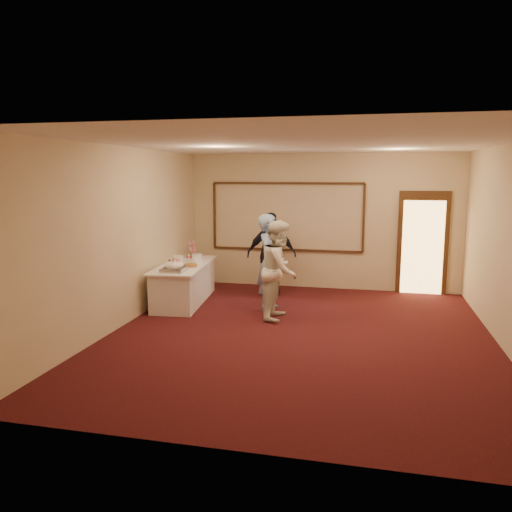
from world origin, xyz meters
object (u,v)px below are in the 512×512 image
(cupcake_stand, at_px, (192,251))
(pavlova_tray, at_px, (174,267))
(plate_stack_b, at_px, (197,258))
(man, at_px, (270,262))
(buffet_table, at_px, (184,283))
(plate_stack_a, at_px, (178,260))
(tart, at_px, (191,266))
(woman, at_px, (280,270))
(guest, at_px, (272,255))

(cupcake_stand, bearing_deg, pavlova_tray, -81.61)
(plate_stack_b, relative_size, man, 0.12)
(buffet_table, bearing_deg, plate_stack_b, 54.41)
(pavlova_tray, bearing_deg, man, 20.74)
(cupcake_stand, distance_m, plate_stack_a, 0.87)
(tart, distance_m, man, 1.54)
(plate_stack_a, xyz_separation_m, plate_stack_b, (0.29, 0.30, -0.00))
(cupcake_stand, bearing_deg, tart, -71.14)
(woman, bearing_deg, tart, 79.40)
(man, bearing_deg, tart, 102.35)
(buffet_table, xyz_separation_m, woman, (2.07, -0.70, 0.49))
(plate_stack_a, xyz_separation_m, man, (1.88, -0.08, 0.05))
(man, bearing_deg, cupcake_stand, 70.31)
(plate_stack_a, distance_m, man, 1.88)
(woman, relative_size, guest, 0.99)
(buffet_table, height_order, pavlova_tray, pavlova_tray)
(woman, bearing_deg, pavlova_tray, 94.29)
(buffet_table, bearing_deg, guest, 29.04)
(cupcake_stand, distance_m, guest, 1.74)
(buffet_table, height_order, plate_stack_a, plate_stack_a)
(cupcake_stand, relative_size, man, 0.22)
(tart, bearing_deg, man, 5.49)
(pavlova_tray, bearing_deg, tart, 73.74)
(buffet_table, relative_size, pavlova_tray, 3.96)
(buffet_table, height_order, plate_stack_b, plate_stack_b)
(guest, bearing_deg, plate_stack_b, 17.28)
(plate_stack_a, bearing_deg, cupcake_stand, 91.44)
(buffet_table, height_order, tart, tart)
(plate_stack_b, relative_size, guest, 0.12)
(cupcake_stand, height_order, woman, woman)
(pavlova_tray, height_order, woman, woman)
(cupcake_stand, distance_m, man, 2.12)
(pavlova_tray, xyz_separation_m, plate_stack_a, (-0.21, 0.72, -0.00))
(plate_stack_b, bearing_deg, buffet_table, -125.59)
(buffet_table, relative_size, tart, 7.95)
(pavlova_tray, xyz_separation_m, tart, (0.14, 0.48, -0.06))
(pavlova_tray, distance_m, man, 1.78)
(tart, xyz_separation_m, woman, (1.82, -0.43, 0.08))
(pavlova_tray, height_order, man, man)
(cupcake_stand, xyz_separation_m, plate_stack_a, (0.02, -0.86, -0.06))
(plate_stack_b, xyz_separation_m, woman, (1.88, -0.95, 0.02))
(plate_stack_b, relative_size, woman, 0.12)
(tart, height_order, guest, guest)
(buffet_table, xyz_separation_m, pavlova_tray, (0.11, -0.76, 0.47))
(guest, bearing_deg, man, 92.23)
(buffet_table, relative_size, plate_stack_a, 11.09)
(buffet_table, distance_m, plate_stack_b, 0.57)
(buffet_table, distance_m, man, 1.85)
(man, bearing_deg, plate_stack_b, 83.34)
(woman, bearing_deg, man, 29.90)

